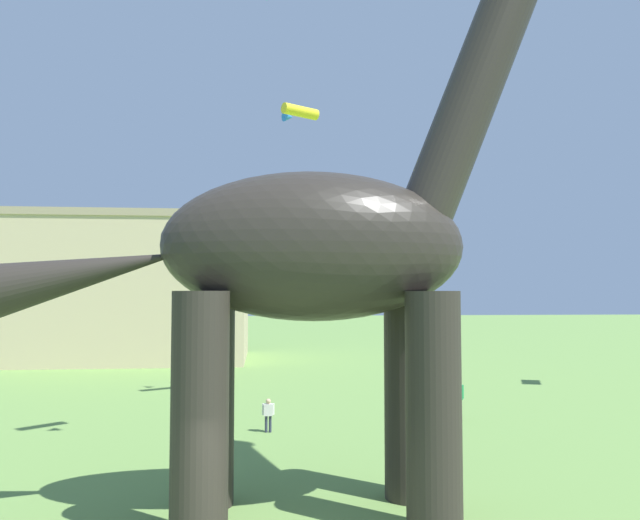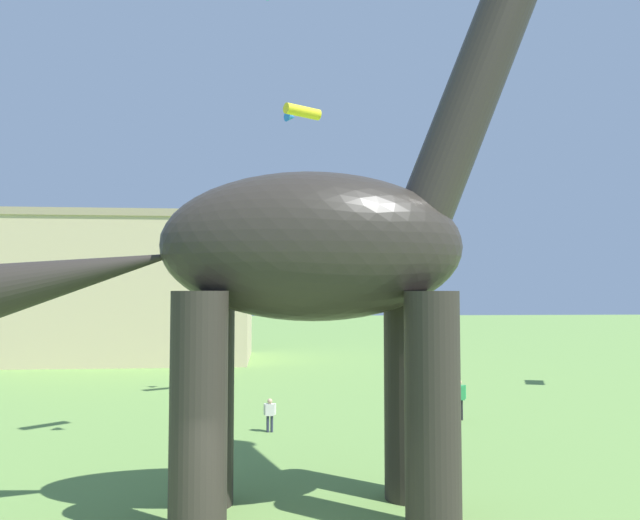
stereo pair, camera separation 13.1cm
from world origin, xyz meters
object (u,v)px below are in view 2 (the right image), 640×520
object	(u,v)px
person_vendor_side	(270,412)
kite_drifting	(300,113)
dinosaur_sculpture	(310,246)
person_far_spectator	(459,395)

from	to	relation	value
person_vendor_side	kite_drifting	bearing A→B (deg)	-25.83
dinosaur_sculpture	person_far_spectator	xyz separation A→B (m)	(6.29, 9.38, -4.87)
person_vendor_side	kite_drifting	world-z (taller)	kite_drifting
person_vendor_side	kite_drifting	xyz separation A→B (m)	(1.26, 4.74, 11.99)
kite_drifting	person_vendor_side	bearing A→B (deg)	-104.93
person_far_spectator	person_vendor_side	bearing A→B (deg)	-73.47
person_far_spectator	dinosaur_sculpture	bearing A→B (deg)	-28.20
dinosaur_sculpture	kite_drifting	xyz separation A→B (m)	(0.43, 12.75, 6.89)
person_vendor_side	person_far_spectator	bearing A→B (deg)	-90.04
kite_drifting	dinosaur_sculpture	bearing A→B (deg)	-91.91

